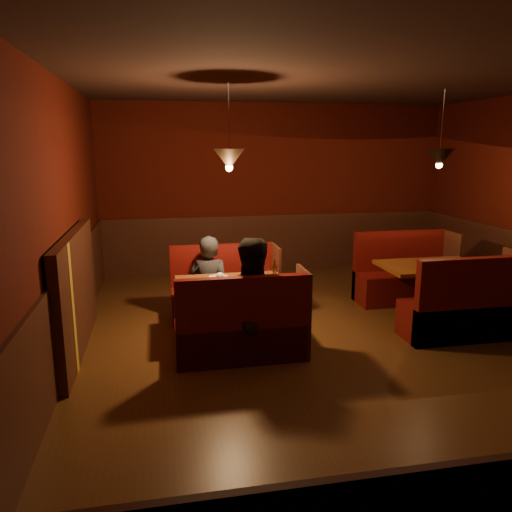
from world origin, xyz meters
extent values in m
cube|color=#503018|center=(0.00, 0.00, -0.01)|extent=(6.00, 7.00, 0.01)
cube|color=#33201A|center=(0.00, 0.00, 2.90)|extent=(6.00, 7.00, 0.01)
cube|color=#440F0A|center=(0.00, 3.50, 1.45)|extent=(6.00, 0.01, 2.90)
cube|color=#440F0A|center=(-3.00, 0.00, 1.45)|extent=(0.01, 7.00, 2.90)
cube|color=#401E12|center=(0.00, 3.48, 0.50)|extent=(6.00, 0.04, 1.00)
cube|color=#401E12|center=(-2.98, 0.00, 0.50)|extent=(0.04, 7.00, 1.00)
cube|color=#401E12|center=(-2.92, 0.40, 0.65)|extent=(0.10, 2.20, 1.30)
cube|color=gold|center=(-2.87, -0.15, 0.65)|extent=(0.01, 0.12, 1.30)
cylinder|color=#333333|center=(-1.24, 0.50, 2.45)|extent=(0.01, 0.01, 0.80)
cone|color=black|center=(-1.24, 0.50, 2.05)|extent=(0.34, 0.34, 0.22)
sphere|color=#FFBF72|center=(-1.24, 0.50, 1.96)|extent=(0.08, 0.08, 0.08)
cylinder|color=#333333|center=(1.38, 0.65, 2.45)|extent=(0.01, 0.01, 0.80)
cone|color=black|center=(1.38, 0.65, 2.05)|extent=(0.34, 0.34, 0.22)
sphere|color=#FFBF72|center=(1.38, 0.65, 1.96)|extent=(0.08, 0.08, 0.08)
cube|color=brown|center=(-1.24, 0.50, 0.65)|extent=(1.25, 0.76, 0.04)
cylinder|color=#401E12|center=(-1.24, 0.50, 0.31)|extent=(0.12, 0.12, 0.62)
cylinder|color=#401E12|center=(-1.24, 0.50, 0.02)|extent=(0.50, 0.50, 0.04)
cylinder|color=silver|center=(-1.21, 0.38, 0.68)|extent=(0.25, 0.25, 0.02)
cube|color=black|center=(-1.22, 0.41, 0.70)|extent=(0.08, 0.07, 0.03)
ellipsoid|color=silver|center=(-1.26, 0.41, 0.71)|extent=(0.06, 0.06, 0.05)
cube|color=tan|center=(-1.15, 0.33, 0.70)|extent=(0.07, 0.05, 0.03)
cylinder|color=silver|center=(-1.22, 0.30, 0.69)|extent=(0.07, 0.10, 0.01)
cylinder|color=silver|center=(-1.36, 0.68, 0.67)|extent=(0.23, 0.23, 0.01)
ellipsoid|color=beige|center=(-1.34, 0.67, 0.71)|extent=(0.09, 0.09, 0.05)
cube|color=silver|center=(-1.33, 0.61, 0.68)|extent=(0.17, 0.08, 0.00)
cylinder|color=white|center=(-1.01, 0.50, 0.71)|extent=(0.05, 0.05, 0.07)
cylinder|color=white|center=(-0.77, 0.68, 0.73)|extent=(0.07, 0.07, 0.13)
cylinder|color=white|center=(-0.82, 0.29, 0.73)|extent=(0.07, 0.07, 0.13)
cylinder|color=#47230F|center=(-0.70, 0.57, 0.74)|extent=(0.05, 0.05, 0.14)
cylinder|color=#47230F|center=(-0.70, 0.57, 0.84)|extent=(0.02, 0.02, 0.06)
ellipsoid|color=white|center=(-0.89, 0.36, 0.69)|extent=(0.10, 0.10, 0.04)
cube|color=#3F0809|center=(-1.24, 1.15, 0.20)|extent=(1.34, 0.49, 0.40)
cube|color=#3F0809|center=(-1.24, 1.34, 0.47)|extent=(1.34, 0.11, 0.93)
cube|color=#401E12|center=(-0.55, 1.15, 0.47)|extent=(0.04, 0.49, 0.93)
cube|color=#3F0809|center=(-1.24, -0.14, 0.20)|extent=(1.34, 0.49, 0.40)
cube|color=#3F0809|center=(-1.24, -0.33, 0.47)|extent=(1.34, 0.11, 0.93)
cube|color=#401E12|center=(-0.55, -0.14, 0.47)|extent=(0.04, 0.49, 0.93)
cube|color=brown|center=(1.38, 0.65, 0.69)|extent=(1.26, 0.80, 0.05)
cylinder|color=#401E12|center=(1.38, 0.65, 0.33)|extent=(0.13, 0.13, 0.66)
cylinder|color=#401E12|center=(1.38, 0.65, 0.02)|extent=(0.53, 0.53, 0.04)
cube|color=#3F0809|center=(1.38, 1.33, 0.21)|extent=(1.35, 0.52, 0.43)
cube|color=#3F0809|center=(1.38, 1.54, 0.50)|extent=(1.35, 0.11, 0.99)
cube|color=#401E12|center=(2.07, 1.33, 0.50)|extent=(0.04, 0.52, 0.99)
cube|color=#3F0809|center=(1.38, -0.04, 0.21)|extent=(1.35, 0.52, 0.43)
cube|color=#3F0809|center=(1.38, -0.24, 0.50)|extent=(1.35, 0.11, 0.99)
imported|color=#26282D|center=(-1.43, 1.07, 0.73)|extent=(0.62, 0.51, 1.46)
imported|color=black|center=(-1.06, -0.17, 0.82)|extent=(0.81, 0.64, 1.63)
camera|label=1|loc=(-2.02, -5.00, 2.19)|focal=35.00mm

